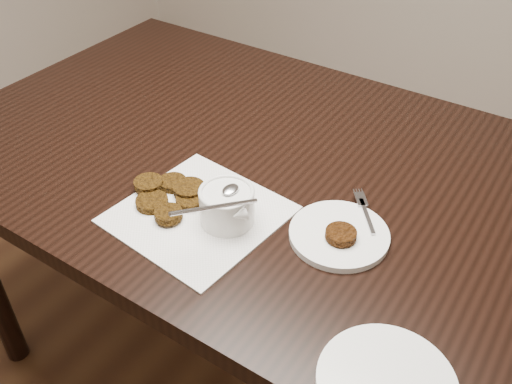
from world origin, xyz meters
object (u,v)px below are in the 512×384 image
table (255,275)px  plate_empty (386,384)px  plate_with_patty (339,232)px  sauce_ramekin (226,191)px  napkin (199,214)px

table → plate_empty: 0.70m
plate_with_patty → plate_empty: bearing=-50.6°
sauce_ramekin → plate_empty: bearing=-22.3°
plate_empty → plate_with_patty: bearing=129.4°
table → napkin: 0.44m
napkin → plate_with_patty: bearing=20.2°
plate_with_patty → sauce_ramekin: bearing=-158.4°
sauce_ramekin → plate_empty: 0.41m
table → plate_with_patty: plate_with_patty is taller
plate_with_patty → plate_empty: 0.30m
plate_empty → sauce_ramekin: bearing=157.7°
sauce_ramekin → plate_with_patty: (0.19, 0.07, -0.06)m
plate_with_patty → plate_empty: size_ratio=0.93×
table → sauce_ramekin: size_ratio=10.19×
sauce_ramekin → napkin: bearing=-164.8°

